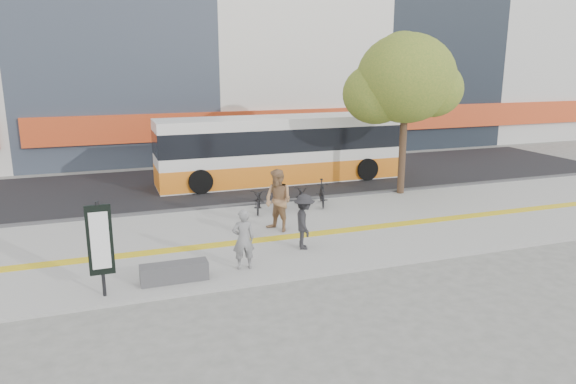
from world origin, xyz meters
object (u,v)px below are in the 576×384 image
object	(u,v)px
bus	(280,151)
pedestrian_dark	(304,222)
signboard	(100,242)
pedestrian_tan	(278,201)
street_tree	(404,80)
seated_woman	(243,239)
bench	(174,272)

from	to	relation	value
bus	pedestrian_dark	xyz separation A→B (m)	(-2.19, -8.58, -0.54)
signboard	pedestrian_tan	xyz separation A→B (m)	(5.20, 3.19, -0.32)
signboard	pedestrian_dark	bearing A→B (deg)	14.85
pedestrian_dark	street_tree	bearing A→B (deg)	-36.63
pedestrian_tan	pedestrian_dark	bearing A→B (deg)	-24.23
signboard	street_tree	bearing A→B (deg)	29.07
street_tree	seated_woman	xyz separation A→B (m)	(-8.00, -5.79, -3.66)
bench	pedestrian_dark	xyz separation A→B (m)	(3.77, 1.12, 0.56)
signboard	pedestrian_dark	world-z (taller)	signboard
bench	signboard	size ratio (longest dim) A/B	0.73
bench	pedestrian_dark	world-z (taller)	pedestrian_dark
pedestrian_tan	pedestrian_dark	distance (m)	1.78
bench	bus	world-z (taller)	bus
seated_woman	bench	bearing A→B (deg)	11.28
street_tree	seated_woman	world-z (taller)	street_tree
signboard	pedestrian_dark	xyz separation A→B (m)	(5.37, 1.42, -0.51)
bench	street_tree	bearing A→B (deg)	31.62
seated_woman	pedestrian_tan	distance (m)	3.23
bench	bus	size ratio (longest dim) A/B	0.15
street_tree	pedestrian_dark	xyz separation A→B (m)	(-6.01, -4.90, -3.65)
street_tree	seated_woman	size ratio (longest dim) A/B	4.05
bench	seated_woman	size ratio (longest dim) A/B	1.03
seated_woman	pedestrian_tan	bearing A→B (deg)	-120.56
signboard	street_tree	distance (m)	13.40
signboard	seated_woman	xyz separation A→B (m)	(3.38, 0.54, -0.51)
bus	seated_woman	bearing A→B (deg)	-113.87
seated_woman	signboard	bearing A→B (deg)	12.92
bus	street_tree	bearing A→B (deg)	-43.98
bus	pedestrian_tan	size ratio (longest dim) A/B	5.52
seated_woman	pedestrian_tan	size ratio (longest dim) A/B	0.80
street_tree	bus	size ratio (longest dim) A/B	0.59
signboard	pedestrian_tan	size ratio (longest dim) A/B	1.14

